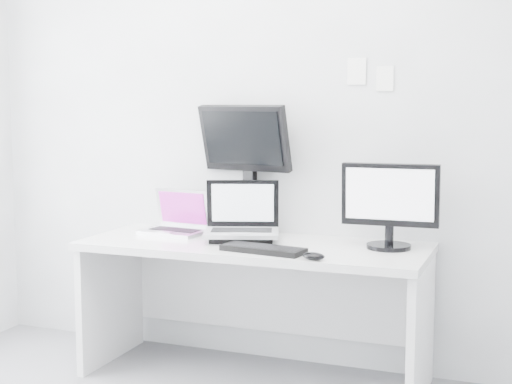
# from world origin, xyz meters

# --- Properties ---
(back_wall) EXTENTS (3.60, 0.00, 3.60)m
(back_wall) POSITION_xyz_m (0.00, 1.60, 1.35)
(back_wall) COLOR silver
(back_wall) RESTS_ON ground
(desk) EXTENTS (1.80, 0.70, 0.73)m
(desk) POSITION_xyz_m (0.00, 1.25, 0.36)
(desk) COLOR silver
(desk) RESTS_ON ground
(macbook) EXTENTS (0.37, 0.30, 0.26)m
(macbook) POSITION_xyz_m (-0.51, 1.34, 0.86)
(macbook) COLOR silver
(macbook) RESTS_ON desk
(speaker) EXTENTS (0.12, 0.12, 0.19)m
(speaker) POSITION_xyz_m (-0.41, 1.54, 0.83)
(speaker) COLOR black
(speaker) RESTS_ON desk
(dell_laptop) EXTENTS (0.47, 0.41, 0.32)m
(dell_laptop) POSITION_xyz_m (-0.08, 1.28, 0.89)
(dell_laptop) COLOR #A7A9AF
(dell_laptop) RESTS_ON desk
(rear_monitor) EXTENTS (0.57, 0.29, 0.73)m
(rear_monitor) POSITION_xyz_m (-0.15, 1.53, 1.10)
(rear_monitor) COLOR black
(rear_monitor) RESTS_ON desk
(samsung_monitor) EXTENTS (0.49, 0.24, 0.44)m
(samsung_monitor) POSITION_xyz_m (0.68, 1.35, 0.95)
(samsung_monitor) COLOR black
(samsung_monitor) RESTS_ON desk
(keyboard) EXTENTS (0.43, 0.21, 0.03)m
(keyboard) POSITION_xyz_m (0.13, 1.04, 0.74)
(keyboard) COLOR black
(keyboard) RESTS_ON desk
(mouse) EXTENTS (0.12, 0.09, 0.04)m
(mouse) POSITION_xyz_m (0.41, 0.95, 0.75)
(mouse) COLOR black
(mouse) RESTS_ON desk
(wall_note_0) EXTENTS (0.10, 0.00, 0.14)m
(wall_note_0) POSITION_xyz_m (0.45, 1.59, 1.62)
(wall_note_0) COLOR white
(wall_note_0) RESTS_ON back_wall
(wall_note_1) EXTENTS (0.09, 0.00, 0.13)m
(wall_note_1) POSITION_xyz_m (0.60, 1.59, 1.58)
(wall_note_1) COLOR white
(wall_note_1) RESTS_ON back_wall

